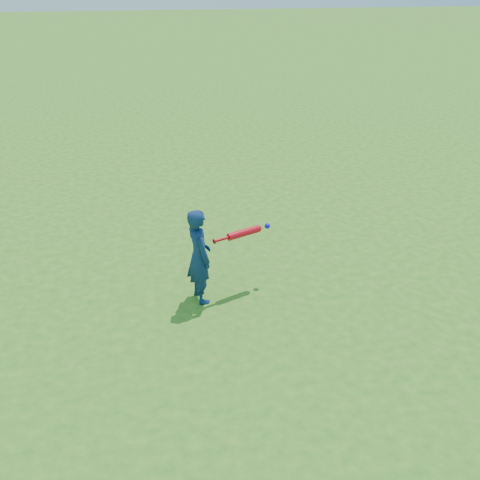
{
  "coord_description": "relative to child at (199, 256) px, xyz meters",
  "views": [
    {
      "loc": [
        -0.68,
        -4.33,
        3.19
      ],
      "look_at": [
        0.12,
        0.66,
        0.56
      ],
      "focal_mm": 40.0,
      "sensor_mm": 36.0,
      "label": 1
    }
  ],
  "objects": [
    {
      "name": "ground",
      "position": [
        0.33,
        -0.45,
        -0.52
      ],
      "size": [
        80.0,
        80.0,
        0.0
      ],
      "primitive_type": "plane",
      "color": "#336C19",
      "rests_on": "ground"
    },
    {
      "name": "bat_swing",
      "position": [
        0.52,
        0.18,
        0.14
      ],
      "size": [
        0.65,
        0.33,
        0.08
      ],
      "rotation": [
        0.0,
        0.0,
        0.42
      ],
      "color": "red",
      "rests_on": "ground"
    },
    {
      "name": "child",
      "position": [
        0.0,
        0.0,
        0.0
      ],
      "size": [
        0.34,
        0.43,
        1.04
      ],
      "primitive_type": "imported",
      "rotation": [
        0.0,
        0.0,
        1.86
      ],
      "color": "#10264E",
      "rests_on": "ground"
    }
  ]
}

